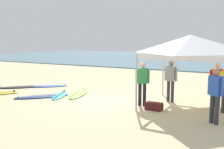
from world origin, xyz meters
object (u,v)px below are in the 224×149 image
Objects in this scene: surfboard_cyan at (60,95)px; person_red at (217,82)px; canopy_tent at (191,44)px; surfboard_black at (21,87)px; surfboard_blue at (50,86)px; person_blue at (215,92)px; surfboard_lime at (79,94)px; gear_bag_near_tent at (154,106)px; person_grey at (171,78)px; surfboard_navy at (42,96)px; person_green at (142,81)px.

person_red reaches higher than surfboard_cyan.
canopy_tent is 1.43× the size of surfboard_black.
surfboard_blue is 8.73m from person_red.
person_blue is at bearing -6.05° from surfboard_cyan.
surfboard_lime and surfboard_cyan have the same top height.
gear_bag_near_tent is at bearing -14.81° from surfboard_blue.
surfboard_blue is 1.06× the size of person_red.
person_blue is 1.00× the size of person_grey.
surfboard_black is 10.22m from person_blue.
surfboard_navy is at bearing -54.95° from surfboard_blue.
person_grey is (4.76, 1.43, 0.95)m from surfboard_cyan.
surfboard_navy is at bearing -133.33° from surfboard_lime.
surfboard_blue is at bearing 167.21° from person_green.
person_blue reaches higher than surfboard_lime.
person_blue is at bearing -58.07° from canopy_tent.
person_red is at bearing 12.44° from surfboard_cyan.
surfboard_lime is at bearing 168.94° from gear_bag_near_tent.
surfboard_navy is 5.78m from person_grey.
surfboard_cyan is (0.57, 0.58, 0.00)m from surfboard_navy.
person_blue is (1.18, -1.90, -1.40)m from canopy_tent.
canopy_tent reaches higher than person_grey.
surfboard_blue is 2.90m from surfboard_lime.
surfboard_lime is at bearing 47.77° from surfboard_cyan.
canopy_tent is 2.30m from person_green.
canopy_tent is at bearing -17.38° from person_grey.
surfboard_black is 3.77× the size of gear_bag_near_tent.
surfboard_blue is 2.70m from surfboard_cyan.
surfboard_lime is 0.88m from surfboard_cyan.
person_blue is at bearing -47.26° from person_grey.
surfboard_navy is 4.73m from person_green.
person_blue is 2.17m from person_red.
canopy_tent is at bearing 54.72° from gear_bag_near_tent.
surfboard_lime is 3.55m from person_green.
canopy_tent reaches higher than surfboard_navy.
gear_bag_near_tent reaches higher than surfboard_lime.
person_grey is at bearing 16.78° from surfboard_cyan.
surfboard_navy is at bearing -159.28° from person_grey.
canopy_tent is 1.45× the size of surfboard_lime.
person_red is at bearing 0.24° from person_grey.
person_green is (4.55, 0.84, 0.95)m from surfboard_navy.
canopy_tent is 1.75× the size of surfboard_cyan.
person_grey is (0.78, 1.18, 0.00)m from person_green.
surfboard_black is at bearing 172.39° from person_blue.
person_red is (6.54, 1.44, 0.95)m from surfboard_cyan.
gear_bag_near_tent is at bearing 4.85° from surfboard_navy.
surfboard_black is 1.32× the size of person_blue.
surfboard_lime is 1.31× the size of person_grey.
canopy_tent is 1.89× the size of person_blue.
person_blue is (10.09, -1.35, 0.95)m from surfboard_black.
surfboard_black is 1.32× the size of person_red.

